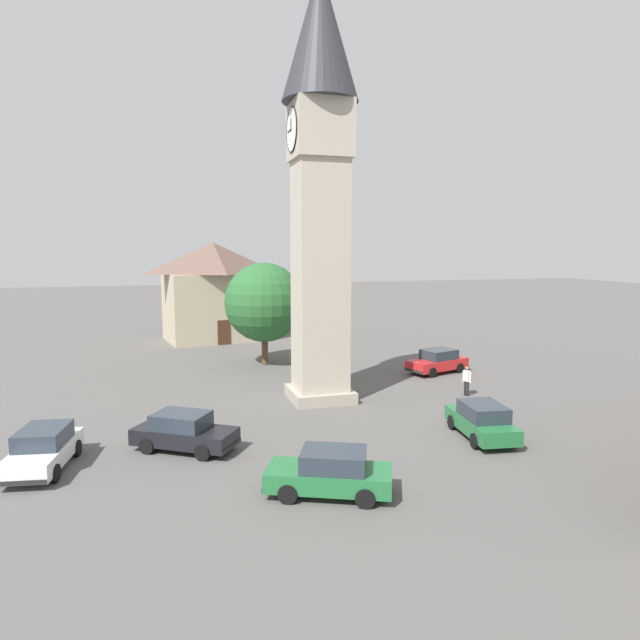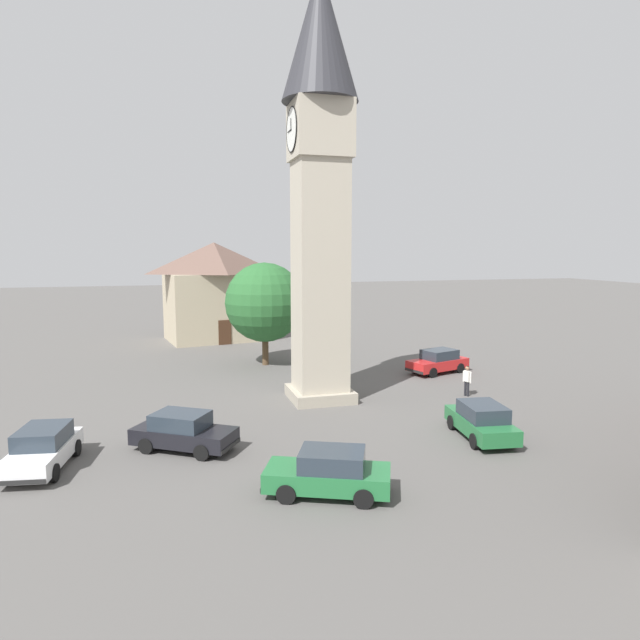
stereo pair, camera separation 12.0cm
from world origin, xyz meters
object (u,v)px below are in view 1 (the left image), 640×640
object	(u,v)px
car_silver_kerb	(438,361)
car_black_far	(184,432)
pedestrian	(467,378)
building_terrace_right	(214,290)
tree	(264,302)
clock_tower	(320,151)
car_white_side	(330,473)
car_red_corner	(482,421)
car_blue_kerb	(43,449)

from	to	relation	value
car_silver_kerb	car_black_far	bearing A→B (deg)	120.76
pedestrian	building_terrace_right	bearing A→B (deg)	26.66
car_black_far	building_terrace_right	xyz separation A→B (m)	(27.31, -3.71, 3.64)
pedestrian	tree	distance (m)	14.88
tree	pedestrian	bearing A→B (deg)	-140.45
clock_tower	car_white_side	size ratio (longest dim) A/B	4.98
car_silver_kerb	car_red_corner	xyz separation A→B (m)	(-11.83, 4.17, 0.00)
car_black_far	tree	xyz separation A→B (m)	(15.38, -6.07, 3.63)
clock_tower	car_blue_kerb	xyz separation A→B (m)	(-6.33, 12.39, -12.26)
building_terrace_right	pedestrian	bearing A→B (deg)	-153.34
pedestrian	car_white_side	bearing A→B (deg)	131.89
pedestrian	car_silver_kerb	bearing A→B (deg)	-12.00
car_red_corner	car_white_side	distance (m)	8.60
clock_tower	building_terrace_right	distance (m)	23.48
car_blue_kerb	pedestrian	size ratio (longest dim) A/B	2.57
car_black_far	pedestrian	size ratio (longest dim) A/B	2.59
car_blue_kerb	tree	world-z (taller)	tree
clock_tower	tree	distance (m)	12.98
car_silver_kerb	tree	xyz separation A→B (m)	(5.57, 10.42, 3.63)
car_blue_kerb	pedestrian	xyz separation A→B (m)	(4.77, -20.36, 0.25)
car_blue_kerb	car_silver_kerb	world-z (taller)	same
pedestrian	tree	bearing A→B (deg)	39.55
car_black_far	building_terrace_right	bearing A→B (deg)	-7.73
tree	car_blue_kerb	bearing A→B (deg)	145.09
car_silver_kerb	car_black_far	size ratio (longest dim) A/B	1.01
clock_tower	car_red_corner	distance (m)	15.35
clock_tower	car_black_far	xyz separation A→B (m)	(-5.77, 7.34, -12.26)
pedestrian	clock_tower	bearing A→B (deg)	78.93
car_red_corner	car_blue_kerb	bearing A→B (deg)	85.23
car_silver_kerb	car_blue_kerb	bearing A→B (deg)	115.72
car_white_side	car_black_far	distance (m)	7.09
car_blue_kerb	pedestrian	distance (m)	20.91
clock_tower	tree	world-z (taller)	clock_tower
car_red_corner	building_terrace_right	bearing A→B (deg)	16.37
car_silver_kerb	tree	size ratio (longest dim) A/B	0.62
car_silver_kerb	car_black_far	xyz separation A→B (m)	(-9.82, 16.50, 0.00)
car_black_far	building_terrace_right	size ratio (longest dim) A/B	0.47
clock_tower	car_silver_kerb	bearing A→B (deg)	-66.15
car_silver_kerb	clock_tower	bearing A→B (deg)	113.85
pedestrian	car_blue_kerb	bearing A→B (deg)	103.20
car_white_side	car_black_far	xyz separation A→B (m)	(5.52, 4.46, 0.00)
car_blue_kerb	car_red_corner	size ratio (longest dim) A/B	1.00
car_blue_kerb	car_black_far	distance (m)	5.09
clock_tower	car_silver_kerb	xyz separation A→B (m)	(4.05, -9.16, -12.26)
car_silver_kerb	car_red_corner	bearing A→B (deg)	160.57
car_silver_kerb	car_white_side	size ratio (longest dim) A/B	1.00
pedestrian	building_terrace_right	size ratio (longest dim) A/B	0.18
car_black_far	car_silver_kerb	bearing A→B (deg)	-59.24
pedestrian	building_terrace_right	xyz separation A→B (m)	(23.10, 11.60, 3.39)
car_red_corner	car_black_far	bearing A→B (deg)	80.71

